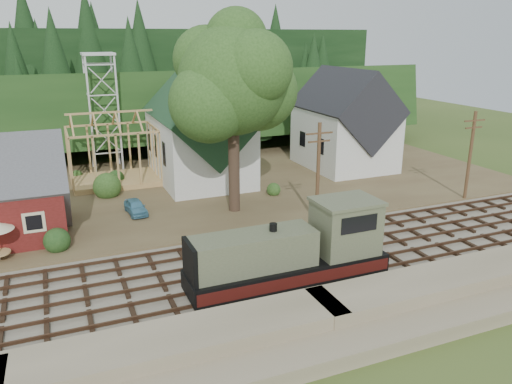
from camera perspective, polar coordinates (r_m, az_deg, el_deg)
name	(u,v)px	position (r m, az deg, el deg)	size (l,w,h in m)	color
ground	(259,267)	(32.10, 0.38, -8.58)	(140.00, 140.00, 0.00)	#384C1E
embankment	(327,339)	(25.52, 8.14, -16.26)	(64.00, 5.00, 1.60)	#7F7259
railroad_bed	(259,266)	(32.07, 0.38, -8.45)	(64.00, 11.00, 0.16)	#726B5B
village_flat	(186,188)	(48.02, -8.00, 0.42)	(64.00, 26.00, 0.30)	brown
hillside	(141,142)	(70.89, -13.01, 5.56)	(70.00, 28.00, 8.00)	#1E3F19
ridge	(124,124)	(86.46, -14.88, 7.52)	(80.00, 20.00, 12.00)	black
church	(199,132)	(48.91, -6.48, 6.86)	(8.40, 15.17, 13.00)	silver
farmhouse	(345,125)	(54.92, 10.11, 7.53)	(8.40, 10.80, 10.60)	silver
timber_frame	(113,153)	(50.02, -16.01, 4.29)	(8.20, 6.20, 6.99)	tan
lattice_tower	(100,77)	(54.96, -17.41, 12.46)	(3.20, 3.20, 12.12)	silver
big_tree	(235,88)	(39.21, -2.46, 11.78)	(10.90, 8.40, 14.70)	#38281E
telegraph_pole_near	(318,172)	(37.93, 7.10, 2.29)	(2.20, 0.28, 8.00)	#4C331E
telegraph_pole_far	(470,155)	(47.02, 23.28, 3.95)	(2.20, 0.28, 8.00)	#4C331E
locomotive	(296,252)	(29.14, 4.55, -6.90)	(11.83, 2.96, 4.74)	black
car_blue	(136,207)	(41.38, -13.59, -1.66)	(1.37, 3.39, 1.16)	#5496B5
car_red	(357,157)	(57.92, 11.43, 3.98)	(2.05, 4.44, 1.23)	red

